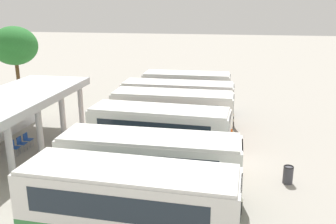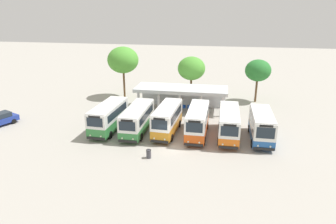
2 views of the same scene
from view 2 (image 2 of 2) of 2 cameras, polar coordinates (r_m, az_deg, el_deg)
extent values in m
plane|color=#A39E93|center=(33.22, 0.39, -6.48)|extent=(180.00, 180.00, 0.00)
cylinder|color=black|center=(35.62, -10.70, -4.21)|extent=(0.26, 0.91, 0.90)
cylinder|color=black|center=(36.51, -13.87, -3.86)|extent=(0.26, 0.91, 0.90)
cylinder|color=black|center=(39.58, -8.11, -1.66)|extent=(0.26, 0.91, 0.90)
cylinder|color=black|center=(40.37, -11.02, -1.40)|extent=(0.26, 0.91, 0.90)
cube|color=#337F3D|center=(37.80, -10.92, -1.98)|extent=(2.60, 7.53, 1.18)
cube|color=silver|center=(37.33, -11.05, 0.01)|extent=(2.60, 7.53, 1.60)
cube|color=silver|center=(37.07, -11.14, 1.27)|extent=(2.52, 7.30, 0.12)
cube|color=black|center=(34.84, -13.30, -4.82)|extent=(2.17, 0.19, 0.28)
cube|color=#1E2833|center=(34.17, -13.50, -1.89)|extent=(1.87, 0.13, 1.04)
cube|color=black|center=(33.96, -13.58, -0.89)|extent=(1.37, 0.11, 0.24)
cube|color=#1E2833|center=(36.98, -9.39, 0.01)|extent=(0.29, 5.95, 0.88)
cube|color=#1E2833|center=(37.86, -12.57, 0.25)|extent=(0.29, 5.95, 0.88)
sphere|color=#EAEACC|center=(34.46, -12.38, -4.45)|extent=(0.20, 0.20, 0.20)
sphere|color=#EAEACC|center=(34.99, -14.26, -4.24)|extent=(0.20, 0.20, 0.20)
cylinder|color=black|center=(34.56, -5.06, -4.68)|extent=(0.23, 0.90, 0.90)
cylinder|color=black|center=(35.17, -8.42, -4.39)|extent=(0.23, 0.90, 0.90)
cylinder|color=black|center=(38.89, -3.15, -1.87)|extent=(0.23, 0.90, 0.90)
cylinder|color=black|center=(39.43, -6.17, -1.66)|extent=(0.23, 0.90, 0.90)
cube|color=#337F3D|center=(36.82, -5.67, -2.43)|extent=(2.29, 7.83, 1.02)
cube|color=silver|center=(36.36, -5.74, -0.51)|extent=(2.29, 7.83, 1.61)
cube|color=silver|center=(36.08, -5.79, 0.78)|extent=(2.22, 7.59, 0.12)
cube|color=black|center=(33.51, -7.53, -5.43)|extent=(2.12, 0.12, 0.28)
cube|color=#1E2833|center=(32.87, -7.63, -2.66)|extent=(1.83, 0.06, 1.04)
cube|color=black|center=(32.64, -7.68, -1.62)|extent=(1.34, 0.06, 0.24)
cube|color=#1E2833|center=(36.15, -4.02, -0.49)|extent=(0.09, 6.25, 0.88)
cube|color=#1E2833|center=(36.75, -7.36, -0.28)|extent=(0.09, 6.25, 0.88)
sphere|color=#EAEACC|center=(33.21, -6.53, -5.03)|extent=(0.20, 0.20, 0.20)
sphere|color=#EAEACC|center=(33.57, -8.54, -4.85)|extent=(0.20, 0.20, 0.20)
cylinder|color=black|center=(34.23, 0.65, -4.84)|extent=(0.27, 0.91, 0.90)
cylinder|color=black|center=(34.70, -2.65, -4.52)|extent=(0.27, 0.91, 0.90)
cylinder|color=black|center=(38.32, 2.15, -2.18)|extent=(0.27, 0.91, 0.90)
cylinder|color=black|center=(38.74, -0.81, -1.93)|extent=(0.27, 0.91, 0.90)
cube|color=orange|center=(36.28, -0.13, -2.54)|extent=(2.54, 7.40, 1.18)
cube|color=white|center=(35.78, -0.13, -0.42)|extent=(2.54, 7.40, 1.66)
cube|color=white|center=(35.49, -0.13, 0.94)|extent=(2.46, 7.17, 0.12)
cube|color=black|center=(33.18, -1.62, -5.52)|extent=(2.03, 0.21, 0.28)
cube|color=#1E2833|center=(32.47, -1.63, -2.41)|extent=(1.75, 0.15, 1.08)
cube|color=black|center=(32.23, -1.64, -1.32)|extent=(1.28, 0.12, 0.24)
cube|color=#1E2833|center=(35.64, 1.57, -0.42)|extent=(0.36, 5.83, 0.92)
cube|color=#1E2833|center=(36.10, -1.73, -0.16)|extent=(0.36, 5.83, 0.92)
sphere|color=#EAEACC|center=(32.92, -0.63, -5.13)|extent=(0.20, 0.20, 0.20)
sphere|color=#EAEACC|center=(33.20, -2.61, -4.93)|extent=(0.20, 0.20, 0.20)
cylinder|color=black|center=(33.78, 6.79, -5.33)|extent=(0.23, 0.90, 0.90)
cylinder|color=black|center=(33.95, 3.35, -5.09)|extent=(0.23, 0.90, 0.90)
cylinder|color=black|center=(37.99, 7.32, -2.52)|extent=(0.23, 0.90, 0.90)
cylinder|color=black|center=(38.15, 4.26, -2.32)|extent=(0.23, 0.90, 0.90)
cube|color=#D14C14|center=(35.74, 5.47, -2.95)|extent=(2.20, 7.41, 1.19)
cube|color=white|center=(35.23, 5.54, -0.79)|extent=(2.20, 7.41, 1.67)
cube|color=white|center=(34.94, 5.59, 0.59)|extent=(2.14, 7.19, 0.12)
cube|color=black|center=(32.52, 4.80, -6.12)|extent=(2.03, 0.12, 0.28)
cube|color=#1E2833|center=(31.79, 4.90, -2.92)|extent=(1.75, 0.07, 1.09)
cube|color=black|center=(31.54, 4.94, -1.80)|extent=(1.28, 0.06, 0.24)
cube|color=#1E2833|center=(35.24, 7.28, -0.77)|extent=(0.09, 5.91, 0.92)
cube|color=#1E2833|center=(35.41, 3.86, -0.56)|extent=(0.09, 5.91, 0.92)
sphere|color=#EAEACC|center=(32.35, 5.86, -5.69)|extent=(0.20, 0.20, 0.20)
sphere|color=#EAEACC|center=(32.45, 3.78, -5.54)|extent=(0.20, 0.20, 0.20)
cylinder|color=black|center=(33.89, 12.93, -5.62)|extent=(0.22, 0.90, 0.90)
cylinder|color=black|center=(33.82, 9.38, -5.43)|extent=(0.22, 0.90, 0.90)
cylinder|color=black|center=(38.35, 12.67, -2.63)|extent=(0.22, 0.90, 0.90)
cylinder|color=black|center=(38.29, 9.55, -2.46)|extent=(0.22, 0.90, 0.90)
cube|color=orange|center=(35.89, 11.18, -3.28)|extent=(2.19, 7.82, 1.04)
cube|color=silver|center=(35.40, 11.32, -1.24)|extent=(2.19, 7.82, 1.68)
cube|color=silver|center=(35.11, 11.41, 0.14)|extent=(2.13, 7.59, 0.12)
cube|color=black|center=(32.43, 11.18, -6.51)|extent=(2.08, 0.10, 0.28)
cube|color=#1E2833|center=(31.75, 11.38, -3.55)|extent=(1.79, 0.05, 1.09)
cube|color=black|center=(31.51, 11.46, -2.43)|extent=(1.31, 0.05, 0.24)
cube|color=#1E2833|center=(35.53, 13.07, -1.21)|extent=(0.05, 6.25, 0.92)
cube|color=#1E2833|center=(35.46, 9.58, -1.01)|extent=(0.05, 6.25, 0.92)
sphere|color=#EAEACC|center=(32.33, 12.28, -6.06)|extent=(0.20, 0.20, 0.20)
sphere|color=#EAEACC|center=(32.30, 10.14, -5.95)|extent=(0.20, 0.20, 0.20)
cylinder|color=black|center=(34.40, 18.92, -5.82)|extent=(0.22, 0.90, 0.90)
cylinder|color=black|center=(34.11, 15.37, -5.67)|extent=(0.22, 0.90, 0.90)
cylinder|color=black|center=(38.26, 18.05, -3.19)|extent=(0.22, 0.90, 0.90)
cylinder|color=black|center=(38.00, 14.87, -3.03)|extent=(0.22, 0.90, 0.90)
cube|color=#23569E|center=(36.02, 16.85, -3.78)|extent=(2.26, 6.85, 0.92)
cube|color=silver|center=(35.52, 17.06, -1.73)|extent=(2.26, 6.85, 1.85)
cube|color=silver|center=(35.20, 17.22, -0.23)|extent=(2.19, 6.65, 0.12)
cube|color=black|center=(33.01, 17.42, -6.59)|extent=(2.12, 0.11, 0.28)
cube|color=#1E2833|center=(32.36, 17.71, -3.75)|extent=(1.83, 0.06, 1.20)
cube|color=black|center=(32.09, 17.84, -2.51)|extent=(1.34, 0.05, 0.24)
cube|color=#1E2833|center=(35.76, 18.81, -1.69)|extent=(0.06, 5.47, 1.02)
cube|color=#1E2833|center=(35.47, 15.28, -1.50)|extent=(0.06, 5.47, 1.02)
sphere|color=#EAEACC|center=(32.98, 18.53, -6.14)|extent=(0.20, 0.20, 0.20)
sphere|color=#EAEACC|center=(32.81, 16.40, -6.05)|extent=(0.20, 0.20, 0.20)
cylinder|color=black|center=(44.15, -26.76, -1.56)|extent=(0.41, 0.66, 0.64)
cylinder|color=black|center=(45.54, -27.84, -1.14)|extent=(0.41, 0.66, 0.64)
cube|color=navy|center=(44.15, -28.85, -1.41)|extent=(3.29, 4.65, 0.70)
cube|color=#1E2833|center=(44.05, -28.74, -0.54)|extent=(2.25, 2.64, 0.60)
cylinder|color=silver|center=(43.78, -5.52, 2.07)|extent=(0.36, 0.36, 3.20)
cylinder|color=silver|center=(43.09, -1.74, 1.88)|extent=(0.36, 0.36, 3.20)
cylinder|color=silver|center=(42.60, 2.14, 1.67)|extent=(0.36, 0.36, 3.20)
cylinder|color=silver|center=(42.31, 6.09, 1.45)|extent=(0.36, 0.36, 3.20)
cylinder|color=silver|center=(42.22, 10.08, 1.22)|extent=(0.36, 0.36, 3.20)
cube|color=silver|center=(46.17, 2.81, 3.04)|extent=(12.58, 0.20, 3.20)
cube|color=silver|center=(43.83, 2.50, 4.47)|extent=(13.08, 4.66, 0.20)
cube|color=silver|center=(41.71, 2.06, 3.38)|extent=(13.08, 0.10, 0.28)
cylinder|color=slate|center=(44.31, 2.33, 0.48)|extent=(0.03, 0.03, 0.44)
cylinder|color=slate|center=(44.36, 1.88, 0.51)|extent=(0.03, 0.03, 0.44)
cylinder|color=slate|center=(44.64, 2.39, 0.62)|extent=(0.03, 0.03, 0.44)
cylinder|color=slate|center=(44.69, 1.95, 0.65)|extent=(0.03, 0.03, 0.44)
cube|color=#1E4CB2|center=(44.43, 2.14, 0.86)|extent=(0.44, 0.44, 0.04)
cube|color=#1E4CB2|center=(44.55, 2.18, 1.18)|extent=(0.44, 0.04, 0.40)
cylinder|color=slate|center=(44.19, 3.18, 0.42)|extent=(0.03, 0.03, 0.44)
cylinder|color=slate|center=(44.23, 2.73, 0.44)|extent=(0.03, 0.03, 0.44)
cylinder|color=slate|center=(44.52, 3.24, 0.56)|extent=(0.03, 0.03, 0.44)
cylinder|color=slate|center=(44.56, 2.80, 0.58)|extent=(0.03, 0.03, 0.44)
cube|color=#1E4CB2|center=(44.30, 2.99, 0.80)|extent=(0.44, 0.44, 0.04)
cube|color=#1E4CB2|center=(44.43, 3.03, 1.12)|extent=(0.44, 0.04, 0.40)
cylinder|color=slate|center=(44.10, 4.05, 0.36)|extent=(0.03, 0.03, 0.44)
cylinder|color=slate|center=(44.14, 3.59, 0.39)|extent=(0.03, 0.03, 0.44)
cylinder|color=slate|center=(44.43, 4.10, 0.50)|extent=(0.03, 0.03, 0.44)
cylinder|color=slate|center=(44.47, 3.65, 0.53)|extent=(0.03, 0.03, 0.44)
cube|color=#1E4CB2|center=(44.21, 3.86, 0.74)|extent=(0.44, 0.44, 0.04)
cube|color=#1E4CB2|center=(44.34, 3.89, 1.06)|extent=(0.44, 0.04, 0.40)
cylinder|color=brown|center=(49.27, 4.29, 4.24)|extent=(0.32, 0.32, 3.54)
ellipsoid|color=#4C9933|center=(48.52, 4.39, 8.10)|extent=(4.31, 4.31, 3.66)
cylinder|color=brown|center=(50.12, 16.07, 3.80)|extent=(0.32, 0.32, 3.55)
ellipsoid|color=#28722D|center=(49.41, 16.41, 7.43)|extent=(3.93, 3.93, 3.34)
cylinder|color=brown|center=(51.06, -8.16, 5.09)|extent=(0.32, 0.32, 4.35)
ellipsoid|color=#4C9933|center=(50.25, -8.37, 9.56)|extent=(4.96, 4.96, 4.22)
cylinder|color=#3F3F47|center=(30.77, -3.62, -7.82)|extent=(0.48, 0.48, 0.85)
torus|color=black|center=(30.57, -3.63, -7.08)|extent=(0.49, 0.49, 0.06)
camera|label=1|loc=(38.48, -28.64, 8.05)|focal=39.21mm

